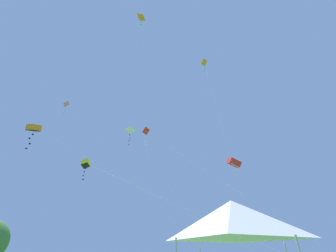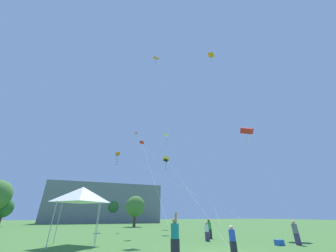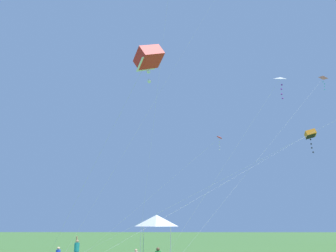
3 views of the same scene
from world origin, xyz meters
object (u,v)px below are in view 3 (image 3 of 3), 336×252
festival_tent (157,221)px  kite_red_box_1 (149,58)px  kite_pink_delta_3 (321,81)px  kite_red_delta_6 (217,140)px  kite_orange_box_2 (310,134)px  person_teal_shirt (77,250)px  kite_white_delta_4 (280,80)px

festival_tent → kite_red_box_1: 20.72m
festival_tent → kite_red_box_1: kite_red_box_1 is taller
kite_pink_delta_3 → kite_red_delta_6: 11.27m
kite_pink_delta_3 → kite_orange_box_2: bearing=-174.5°
festival_tent → kite_red_delta_6: bearing=45.0°
person_teal_shirt → kite_red_delta_6: size_ratio=0.16×
kite_red_box_1 → kite_pink_delta_3: size_ratio=0.78×
kite_orange_box_2 → kite_red_delta_6: 9.82m
person_teal_shirt → kite_red_delta_6: 15.79m
kite_pink_delta_3 → kite_white_delta_4: (4.10, -5.30, -1.75)m
kite_red_box_1 → kite_orange_box_2: (-15.03, 15.01, -0.47)m
kite_white_delta_4 → festival_tent: bearing=-136.6°
kite_orange_box_2 → kite_pink_delta_3: 5.35m
festival_tent → kite_red_delta_6: (5.86, 5.87, 7.12)m
person_teal_shirt → kite_pink_delta_3: size_ratio=0.13×
kite_pink_delta_3 → kite_red_delta_6: kite_pink_delta_3 is taller
festival_tent → kite_red_box_1: (18.80, 0.40, 8.68)m
kite_pink_delta_3 → person_teal_shirt: bearing=-94.3°
kite_orange_box_2 → kite_red_delta_6: bearing=-77.6°
kite_white_delta_4 → kite_red_delta_6: size_ratio=1.11×
kite_red_box_1 → kite_white_delta_4: (-7.78, 10.01, 2.09)m
kite_red_box_1 → kite_white_delta_4: bearing=127.9°
person_teal_shirt → kite_red_delta_6: kite_red_delta_6 is taller
festival_tent → person_teal_shirt: 8.84m
kite_white_delta_4 → kite_red_box_1: bearing=-52.1°
kite_orange_box_2 → kite_white_delta_4: 9.17m
kite_pink_delta_3 → kite_white_delta_4: size_ratio=1.13×
kite_pink_delta_3 → kite_red_delta_6: bearing=-96.1°
kite_red_delta_6 → kite_red_box_1: bearing=-22.9°
kite_red_delta_6 → kite_orange_box_2: bearing=102.4°
kite_red_box_1 → festival_tent: bearing=-178.8°
festival_tent → kite_orange_box_2: kite_orange_box_2 is taller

